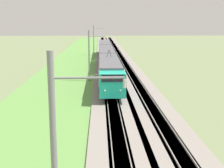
{
  "coord_description": "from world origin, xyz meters",
  "views": [
    {
      "loc": [
        -3.56,
        1.29,
        8.82
      ],
      "look_at": [
        29.71,
        0.0,
        2.15
      ],
      "focal_mm": 50.0,
      "sensor_mm": 36.0,
      "label": 1
    }
  ],
  "objects": [
    {
      "name": "catenary_mast_far",
      "position": [
        78.21,
        2.83,
        4.12
      ],
      "size": [
        0.22,
        2.56,
        7.96
      ],
      "color": "slate",
      "rests_on": "ground"
    },
    {
      "name": "track_adjacent",
      "position": [
        50.0,
        -3.9,
        0.16
      ],
      "size": [
        240.0,
        1.57,
        0.45
      ],
      "color": "#4C4238",
      "rests_on": "ground"
    },
    {
      "name": "catenary_mast_near",
      "position": [
        6.48,
        2.83,
        4.1
      ],
      "size": [
        0.22,
        2.56,
        7.92
      ],
      "color": "slate",
      "rests_on": "ground"
    },
    {
      "name": "ballast_main",
      "position": [
        50.0,
        0.0,
        0.15
      ],
      "size": [
        240.0,
        4.4,
        0.3
      ],
      "color": "gray",
      "rests_on": "ground"
    },
    {
      "name": "ballast_adjacent",
      "position": [
        50.0,
        -3.9,
        0.15
      ],
      "size": [
        240.0,
        4.4,
        0.3
      ],
      "color": "gray",
      "rests_on": "ground"
    },
    {
      "name": "passenger_train",
      "position": [
        57.18,
        0.0,
        2.29
      ],
      "size": [
        58.36,
        2.93,
        4.91
      ],
      "rotation": [
        0.0,
        0.0,
        3.14
      ],
      "color": "#19A88E",
      "rests_on": "ground"
    },
    {
      "name": "catenary_mast_mid",
      "position": [
        42.34,
        2.82,
        3.96
      ],
      "size": [
        0.22,
        2.56,
        7.64
      ],
      "color": "slate",
      "rests_on": "ground"
    },
    {
      "name": "track_main",
      "position": [
        50.0,
        0.0,
        0.16
      ],
      "size": [
        240.0,
        1.57,
        0.45
      ],
      "color": "#4C4238",
      "rests_on": "ground"
    },
    {
      "name": "grass_verge",
      "position": [
        50.0,
        6.62,
        0.06
      ],
      "size": [
        240.0,
        11.34,
        0.12
      ],
      "color": "#5B8E42",
      "rests_on": "ground"
    }
  ]
}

